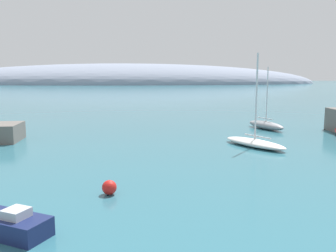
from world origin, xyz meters
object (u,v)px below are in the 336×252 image
sailboat_white_near_shore (255,142)px  motorboat_navy_alongside_breakwater (7,224)px  sailboat_grey_outer_mooring (266,125)px  mooring_buoy_red (109,187)px

sailboat_white_near_shore → motorboat_navy_alongside_breakwater: size_ratio=2.00×
sailboat_grey_outer_mooring → motorboat_navy_alongside_breakwater: sailboat_grey_outer_mooring is taller
sailboat_grey_outer_mooring → sailboat_white_near_shore: bearing=-45.8°
mooring_buoy_red → sailboat_grey_outer_mooring: bearing=55.3°
sailboat_white_near_shore → sailboat_grey_outer_mooring: bearing=-55.9°
motorboat_navy_alongside_breakwater → sailboat_grey_outer_mooring: bearing=80.6°
sailboat_grey_outer_mooring → mooring_buoy_red: 29.34m
sailboat_grey_outer_mooring → motorboat_navy_alongside_breakwater: 35.74m
sailboat_white_near_shore → sailboat_grey_outer_mooring: sailboat_white_near_shore is taller
motorboat_navy_alongside_breakwater → mooring_buoy_red: size_ratio=5.14×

